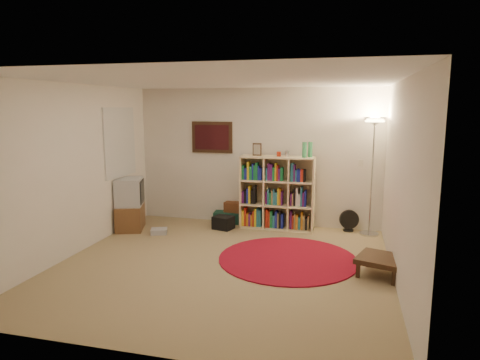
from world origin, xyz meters
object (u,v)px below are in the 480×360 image
Objects in this scene: tv_stand at (130,205)px; bookshelf at (276,194)px; floor_lamp at (374,138)px; suitcase at (232,216)px; floor_fan at (349,221)px; side_table at (381,260)px.

bookshelf is at bearing -3.85° from tv_stand.
bookshelf is 1.69× the size of tv_stand.
floor_lamp is 2.94m from suitcase.
floor_fan is at bearing -7.24° from suitcase.
tv_stand is (-4.12, -0.69, -1.21)m from floor_lamp.
suitcase is (-0.87, 0.23, -0.53)m from bookshelf.
tv_stand is at bearing 177.27° from floor_fan.
tv_stand is 1.90m from suitcase.
floor_fan is 0.55× the size of side_table.
floor_lamp is at bearing -9.60° from tv_stand.
suitcase is at bearing 174.95° from floor_lamp.
floor_lamp is at bearing 91.86° from side_table.
bookshelf is 1.91m from floor_lamp.
floor_lamp reaches higher than side_table.
suitcase is 3.28m from side_table.
bookshelf is 2.29× the size of suitcase.
floor_fan is 2.15m from suitcase.
floor_lamp is 2.84× the size of side_table.
floor_lamp is 4.35m from tv_stand.
tv_stand is 1.35× the size of suitcase.
floor_fan is 3.88m from tv_stand.
floor_lamp is at bearing -33.27° from floor_fan.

